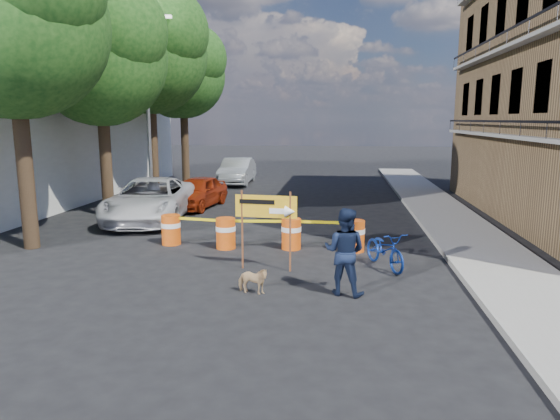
% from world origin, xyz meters
% --- Properties ---
extents(ground, '(120.00, 120.00, 0.00)m').
position_xyz_m(ground, '(0.00, 0.00, 0.00)').
color(ground, black).
rests_on(ground, ground).
extents(sidewalk_east, '(2.40, 40.00, 0.15)m').
position_xyz_m(sidewalk_east, '(6.20, 6.00, 0.07)').
color(sidewalk_east, gray).
rests_on(sidewalk_east, ground).
extents(white_building, '(8.00, 22.00, 6.00)m').
position_xyz_m(white_building, '(-13.00, 10.00, 3.00)').
color(white_building, silver).
rests_on(white_building, ground).
extents(tree_near, '(5.46, 5.20, 9.15)m').
position_xyz_m(tree_near, '(-6.73, 2.00, 6.36)').
color(tree_near, '#332316').
rests_on(tree_near, ground).
extents(tree_mid_a, '(5.25, 5.00, 8.68)m').
position_xyz_m(tree_mid_a, '(-6.74, 7.00, 6.01)').
color(tree_mid_a, '#332316').
rests_on(tree_mid_a, ground).
extents(tree_mid_b, '(5.67, 5.40, 9.62)m').
position_xyz_m(tree_mid_b, '(-6.73, 12.00, 6.71)').
color(tree_mid_b, '#332316').
rests_on(tree_mid_b, ground).
extents(tree_far, '(5.04, 4.80, 8.84)m').
position_xyz_m(tree_far, '(-6.74, 17.00, 6.22)').
color(tree_far, '#332316').
rests_on(tree_far, ground).
extents(streetlamp, '(1.25, 0.18, 8.00)m').
position_xyz_m(streetlamp, '(-5.93, 9.50, 4.38)').
color(streetlamp, gray).
rests_on(streetlamp, ground).
extents(barrel_far_left, '(0.58, 0.58, 0.90)m').
position_xyz_m(barrel_far_left, '(-2.86, 2.88, 0.47)').
color(barrel_far_left, '#CB510B').
rests_on(barrel_far_left, ground).
extents(barrel_mid_left, '(0.58, 0.58, 0.90)m').
position_xyz_m(barrel_mid_left, '(-1.12, 2.60, 0.47)').
color(barrel_mid_left, '#CB510B').
rests_on(barrel_mid_left, ground).
extents(barrel_mid_right, '(0.58, 0.58, 0.90)m').
position_xyz_m(barrel_mid_right, '(0.78, 2.77, 0.47)').
color(barrel_mid_right, '#CB510B').
rests_on(barrel_mid_right, ground).
extents(barrel_far_right, '(0.58, 0.58, 0.90)m').
position_xyz_m(barrel_far_right, '(2.60, 2.72, 0.47)').
color(barrel_far_right, '#CB510B').
rests_on(barrel_far_right, ground).
extents(detour_sign, '(1.55, 0.33, 2.00)m').
position_xyz_m(detour_sign, '(0.56, 0.63, 1.47)').
color(detour_sign, '#592D19').
rests_on(detour_sign, ground).
extents(pedestrian, '(1.09, 0.95, 1.89)m').
position_xyz_m(pedestrian, '(2.27, -0.87, 0.94)').
color(pedestrian, '#101932').
rests_on(pedestrian, ground).
extents(bicycle, '(0.98, 1.14, 1.83)m').
position_xyz_m(bicycle, '(3.31, 1.20, 0.92)').
color(bicycle, '#123399').
rests_on(bicycle, ground).
extents(dog, '(0.76, 0.45, 0.60)m').
position_xyz_m(dog, '(0.32, -1.11, 0.30)').
color(dog, tan).
rests_on(dog, ground).
extents(suv_white, '(3.23, 5.89, 1.56)m').
position_xyz_m(suv_white, '(-4.80, 6.27, 0.78)').
color(suv_white, silver).
rests_on(suv_white, ground).
extents(sedan_red, '(2.08, 4.12, 1.34)m').
position_xyz_m(sedan_red, '(-3.87, 9.17, 0.67)').
color(sedan_red, maroon).
rests_on(sedan_red, ground).
extents(sedan_silver, '(1.70, 4.61, 1.51)m').
position_xyz_m(sedan_silver, '(-3.77, 17.19, 0.75)').
color(sedan_silver, '#B6B9BD').
rests_on(sedan_silver, ground).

